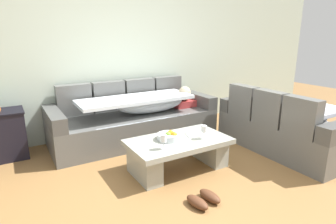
{
  "coord_description": "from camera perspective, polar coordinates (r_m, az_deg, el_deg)",
  "views": [
    {
      "loc": [
        -1.62,
        -2.2,
        1.58
      ],
      "look_at": [
        0.27,
        1.01,
        0.55
      ],
      "focal_mm": 30.01,
      "sensor_mm": 36.0,
      "label": 1
    }
  ],
  "objects": [
    {
      "name": "back_wall",
      "position": [
        4.65,
        -10.3,
        12.37
      ],
      "size": [
        9.0,
        0.1,
        2.7
      ],
      "primitive_type": "cube",
      "color": "#B7C7B5",
      "rests_on": "ground_plane"
    },
    {
      "name": "couch_along_wall",
      "position": [
        4.36,
        -6.39,
        -1.32
      ],
      "size": [
        2.48,
        0.92,
        0.88
      ],
      "color": "#595A58",
      "rests_on": "ground_plane"
    },
    {
      "name": "wine_glass_near_left",
      "position": [
        3.04,
        -0.95,
        -5.49
      ],
      "size": [
        0.07,
        0.07,
        0.17
      ],
      "color": "silver",
      "rests_on": "coffee_table"
    },
    {
      "name": "wine_glass_near_right",
      "position": [
        3.36,
        7.3,
        -3.55
      ],
      "size": [
        0.07,
        0.07,
        0.17
      ],
      "color": "silver",
      "rests_on": "coffee_table"
    },
    {
      "name": "open_magazine",
      "position": [
        3.52,
        6.05,
        -4.51
      ],
      "size": [
        0.33,
        0.29,
        0.01
      ],
      "primitive_type": "cube",
      "rotation": [
        0.0,
        0.0,
        -0.31
      ],
      "color": "white",
      "rests_on": "coffee_table"
    },
    {
      "name": "fruit_bowl",
      "position": [
        3.33,
        0.25,
        -4.93
      ],
      "size": [
        0.28,
        0.28,
        0.1
      ],
      "color": "silver",
      "rests_on": "coffee_table"
    },
    {
      "name": "pair_of_shoes",
      "position": [
        2.86,
        7.26,
        -17.15
      ],
      "size": [
        0.32,
        0.3,
        0.09
      ],
      "color": "#59331E",
      "rests_on": "ground_plane"
    },
    {
      "name": "coffee_table",
      "position": [
        3.4,
        2.14,
        -7.81
      ],
      "size": [
        1.2,
        0.68,
        0.38
      ],
      "color": "#999D92",
      "rests_on": "ground_plane"
    },
    {
      "name": "couch_near_window",
      "position": [
        4.27,
        22.55,
        -2.72
      ],
      "size": [
        0.92,
        1.77,
        0.88
      ],
      "rotation": [
        0.0,
        0.0,
        1.57
      ],
      "color": "#595A58",
      "rests_on": "ground_plane"
    },
    {
      "name": "ground_plane",
      "position": [
        3.16,
        5.29,
        -14.68
      ],
      "size": [
        14.0,
        14.0,
        0.0
      ],
      "primitive_type": "plane",
      "color": "olive"
    }
  ]
}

